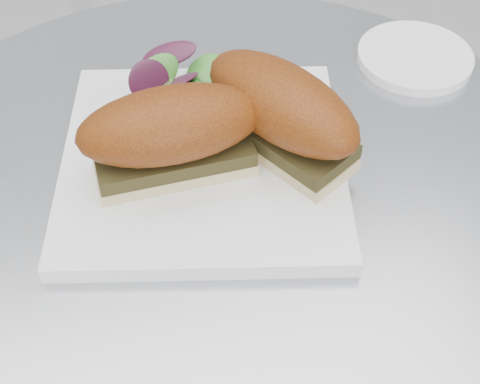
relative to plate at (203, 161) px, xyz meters
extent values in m
cylinder|color=#B4B5BB|center=(0.00, -0.06, -0.02)|extent=(0.70, 0.70, 0.02)
cube|color=white|center=(0.00, 0.00, 0.00)|extent=(0.29, 0.29, 0.02)
cube|color=#C8BD7D|center=(-0.03, -0.01, 0.01)|extent=(0.14, 0.06, 0.01)
cube|color=black|center=(-0.03, -0.01, 0.03)|extent=(0.13, 0.06, 0.01)
ellipsoid|color=#6C2F0A|center=(-0.03, -0.01, 0.06)|extent=(0.16, 0.07, 0.06)
cube|color=#C8BD7D|center=(0.07, -0.01, 0.01)|extent=(0.12, 0.15, 0.01)
cube|color=black|center=(0.07, -0.01, 0.03)|extent=(0.12, 0.14, 0.01)
ellipsoid|color=#6C2F0A|center=(0.07, -0.01, 0.06)|extent=(0.14, 0.17, 0.06)
cylinder|color=white|center=(0.25, 0.10, 0.00)|extent=(0.12, 0.12, 0.01)
camera|label=1|loc=(-0.07, -0.41, 0.42)|focal=50.00mm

